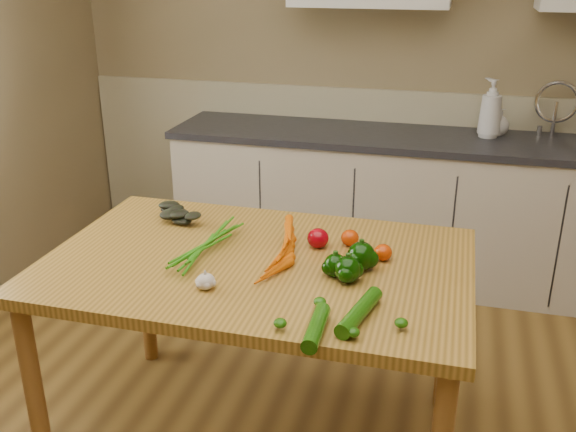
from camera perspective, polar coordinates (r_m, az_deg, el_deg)
The scene contains 17 objects.
room at distance 1.85m, azimuth 0.21°, elevation 2.85°, with size 4.04×5.04×2.64m.
counter_run at distance 3.97m, azimuth 10.67°, elevation 0.89°, with size 2.84×0.64×1.14m.
table at distance 2.40m, azimuth -2.72°, elevation -5.85°, with size 1.55×0.99×0.83m.
soap_bottle_a at distance 3.86m, azimuth 17.59°, elevation 9.10°, with size 0.13×0.13×0.33m, color silver.
soap_bottle_b at distance 3.92m, azimuth 17.66°, elevation 8.16°, with size 0.08×0.08×0.18m, color silver.
soap_bottle_c at distance 3.95m, azimuth 18.25°, elevation 7.97°, with size 0.12×0.12×0.15m, color silver.
carrot_bunch at distance 2.36m, azimuth -2.73°, elevation -2.83°, with size 0.29×0.22×0.08m, color #DC5D05, non-canonical shape.
leafy_greens at distance 2.73m, azimuth -9.32°, elevation 0.78°, with size 0.22×0.20×0.11m, color black, non-canonical shape.
garlic_bulb at distance 2.16m, azimuth -7.34°, elevation -5.79°, with size 0.06×0.06×0.05m, color beige.
pepper_a at distance 2.23m, azimuth 4.22°, elevation -4.39°, with size 0.08×0.08×0.08m, color black.
pepper_b at distance 2.28m, azimuth 6.52°, elevation -3.58°, with size 0.10×0.10×0.10m, color black.
pepper_c at distance 2.19m, azimuth 5.33°, elevation -4.75°, with size 0.09×0.09×0.09m, color black.
tomato_a at distance 2.44m, azimuth 2.68°, elevation -1.98°, with size 0.08×0.08×0.08m, color #8F020C.
tomato_b at distance 2.47m, azimuth 5.53°, elevation -1.93°, with size 0.07×0.07×0.06m, color #C03404.
tomato_c at distance 2.36m, azimuth 8.44°, elevation -3.21°, with size 0.07×0.07×0.06m, color #C03404.
zucchini_a at distance 1.98m, azimuth 6.36°, elevation -8.48°, with size 0.05×0.05×0.27m, color #164807.
zucchini_b at distance 1.90m, azimuth 2.52°, elevation -9.87°, with size 0.05×0.05×0.22m, color #164807.
Camera 1 is at (0.45, -1.52, 1.85)m, focal length 40.00 mm.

